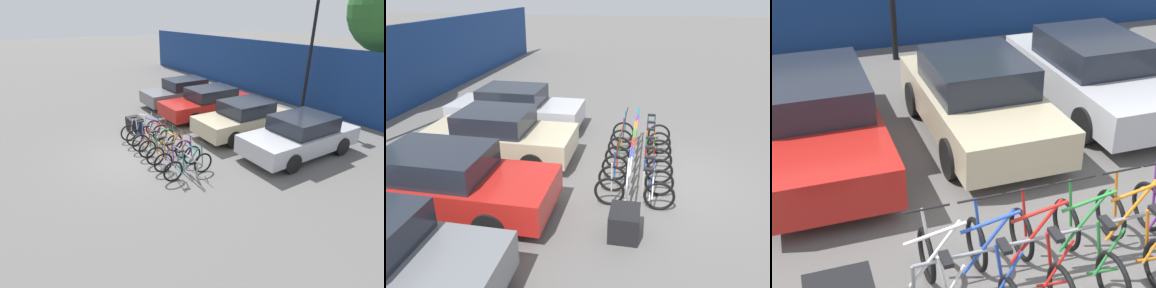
# 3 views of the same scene
# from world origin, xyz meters

# --- Properties ---
(ground_plane) EXTENTS (120.00, 120.00, 0.00)m
(ground_plane) POSITION_xyz_m (0.00, 0.00, 0.00)
(ground_plane) COLOR #605E5B
(bike_rack) EXTENTS (4.18, 0.04, 0.57)m
(bike_rack) POSITION_xyz_m (0.27, 0.68, 0.49)
(bike_rack) COLOR gray
(bike_rack) RESTS_ON ground
(bicycle_white) EXTENTS (0.68, 1.71, 1.05)m
(bicycle_white) POSITION_xyz_m (-1.55, 0.53, 0.38)
(bicycle_white) COLOR black
(bicycle_white) RESTS_ON ground
(bicycle_blue) EXTENTS (0.68, 1.71, 1.05)m
(bicycle_blue) POSITION_xyz_m (-0.94, 0.53, 0.38)
(bicycle_blue) COLOR black
(bicycle_blue) RESTS_ON ground
(bicycle_red) EXTENTS (0.68, 1.71, 1.05)m
(bicycle_red) POSITION_xyz_m (-0.37, 0.53, 0.38)
(bicycle_red) COLOR black
(bicycle_red) RESTS_ON ground
(bicycle_green) EXTENTS (0.68, 1.71, 1.05)m
(bicycle_green) POSITION_xyz_m (0.24, 0.53, 0.38)
(bicycle_green) COLOR black
(bicycle_green) RESTS_ON ground
(bicycle_orange) EXTENTS (0.68, 1.71, 1.05)m
(bicycle_orange) POSITION_xyz_m (0.87, 0.53, 0.38)
(bicycle_orange) COLOR black
(bicycle_orange) RESTS_ON ground
(bicycle_purple) EXTENTS (0.68, 1.71, 1.05)m
(bicycle_purple) POSITION_xyz_m (1.44, 0.53, 0.38)
(bicycle_purple) COLOR black
(bicycle_purple) RESTS_ON ground
(bicycle_teal) EXTENTS (0.68, 1.71, 1.05)m
(bicycle_teal) POSITION_xyz_m (2.08, 0.53, 0.38)
(bicycle_teal) COLOR black
(bicycle_teal) RESTS_ON ground
(car_red) EXTENTS (1.91, 4.56, 1.40)m
(car_red) POSITION_xyz_m (-2.42, 4.39, 0.69)
(car_red) COLOR red
(car_red) RESTS_ON ground
(car_beige) EXTENTS (1.91, 3.98, 1.40)m
(car_beige) POSITION_xyz_m (0.24, 4.25, 0.69)
(car_beige) COLOR #C1B28E
(car_beige) RESTS_ON ground
(car_silver) EXTENTS (1.91, 4.30, 1.40)m
(car_silver) POSITION_xyz_m (2.71, 4.67, 0.69)
(car_silver) COLOR #B7B7BC
(car_silver) RESTS_ON ground
(cargo_crate) EXTENTS (0.70, 0.56, 0.55)m
(cargo_crate) POSITION_xyz_m (-2.57, 0.64, 0.28)
(cargo_crate) COLOR black
(cargo_crate) RESTS_ON ground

